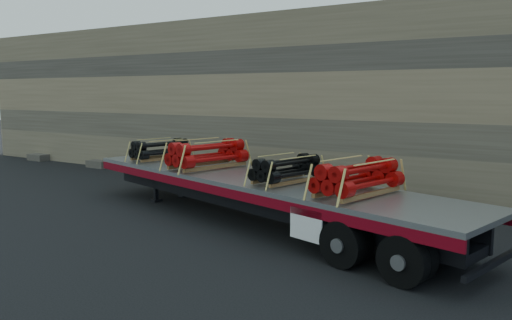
{
  "coord_description": "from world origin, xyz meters",
  "views": [
    {
      "loc": [
        7.3,
        -12.46,
        3.83
      ],
      "look_at": [
        -1.09,
        0.92,
        1.68
      ],
      "focal_mm": 35.0,
      "sensor_mm": 36.0,
      "label": 1
    }
  ],
  "objects_px": {
    "trailer": "(254,200)",
    "bundle_front": "(160,150)",
    "bundle_midrear": "(287,170)",
    "bundle_midfront": "(208,155)",
    "bundle_rear": "(358,178)"
  },
  "relations": [
    {
      "from": "trailer",
      "to": "bundle_rear",
      "type": "height_order",
      "value": "bundle_rear"
    },
    {
      "from": "bundle_midrear",
      "to": "trailer",
      "type": "bearing_deg",
      "value": -180.0
    },
    {
      "from": "trailer",
      "to": "bundle_front",
      "type": "relative_size",
      "value": 6.83
    },
    {
      "from": "bundle_midfront",
      "to": "bundle_rear",
      "type": "relative_size",
      "value": 1.08
    },
    {
      "from": "trailer",
      "to": "bundle_midrear",
      "type": "xyz_separation_m",
      "value": [
        1.29,
        -0.34,
        1.04
      ]
    },
    {
      "from": "bundle_front",
      "to": "bundle_rear",
      "type": "relative_size",
      "value": 0.88
    },
    {
      "from": "trailer",
      "to": "bundle_front",
      "type": "xyz_separation_m",
      "value": [
        -4.86,
        1.29,
        1.05
      ]
    },
    {
      "from": "bundle_front",
      "to": "bundle_midrear",
      "type": "xyz_separation_m",
      "value": [
        6.15,
        -1.64,
        -0.01
      ]
    },
    {
      "from": "bundle_midrear",
      "to": "bundle_rear",
      "type": "relative_size",
      "value": 0.86
    },
    {
      "from": "trailer",
      "to": "bundle_midfront",
      "type": "xyz_separation_m",
      "value": [
        -2.14,
        0.57,
        1.13
      ]
    },
    {
      "from": "bundle_midfront",
      "to": "bundle_midrear",
      "type": "xyz_separation_m",
      "value": [
        3.42,
        -0.91,
        -0.09
      ]
    },
    {
      "from": "bundle_front",
      "to": "bundle_midrear",
      "type": "bearing_deg",
      "value": 0.0
    },
    {
      "from": "trailer",
      "to": "bundle_midrear",
      "type": "height_order",
      "value": "bundle_midrear"
    },
    {
      "from": "bundle_front",
      "to": "bundle_midrear",
      "type": "height_order",
      "value": "bundle_front"
    },
    {
      "from": "trailer",
      "to": "bundle_front",
      "type": "bearing_deg",
      "value": 180.0
    }
  ]
}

